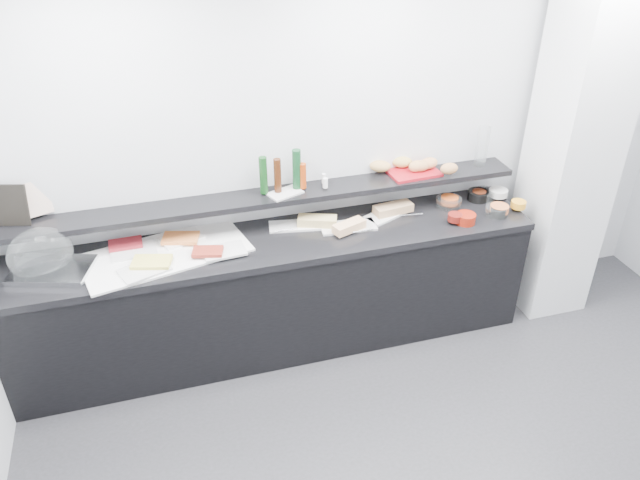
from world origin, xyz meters
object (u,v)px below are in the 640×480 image
object	(u,v)px
carafe	(482,146)
cloche_base	(52,270)
sandwich_plate_mid	(348,227)
bread_tray	(413,172)
condiment_tray	(285,193)
framed_print	(9,205)

from	to	relation	value
carafe	cloche_base	bearing A→B (deg)	-176.10
sandwich_plate_mid	bread_tray	world-z (taller)	bread_tray
cloche_base	carafe	world-z (taller)	carafe
condiment_tray	bread_tray	world-z (taller)	bread_tray
cloche_base	sandwich_plate_mid	size ratio (longest dim) A/B	1.22
cloche_base	sandwich_plate_mid	world-z (taller)	cloche_base
bread_tray	condiment_tray	bearing A→B (deg)	179.12
sandwich_plate_mid	bread_tray	size ratio (longest dim) A/B	1.07
cloche_base	sandwich_plate_mid	xyz separation A→B (m)	(1.93, 0.01, -0.01)
bread_tray	framed_print	bearing A→B (deg)	175.25
condiment_tray	bread_tray	bearing A→B (deg)	-17.66
framed_print	carafe	xyz separation A→B (m)	(3.21, -0.04, 0.02)
cloche_base	carafe	size ratio (longest dim) A/B	1.57
sandwich_plate_mid	condiment_tray	world-z (taller)	condiment_tray
sandwich_plate_mid	condiment_tray	distance (m)	0.50
sandwich_plate_mid	bread_tray	distance (m)	0.64
cloche_base	carafe	xyz separation A→B (m)	(3.02, 0.21, 0.38)
bread_tray	carafe	distance (m)	0.55
condiment_tray	sandwich_plate_mid	bearing A→B (deg)	-40.57
framed_print	bread_tray	distance (m)	2.68
cloche_base	condiment_tray	bearing A→B (deg)	23.50
cloche_base	condiment_tray	size ratio (longest dim) A/B	2.09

